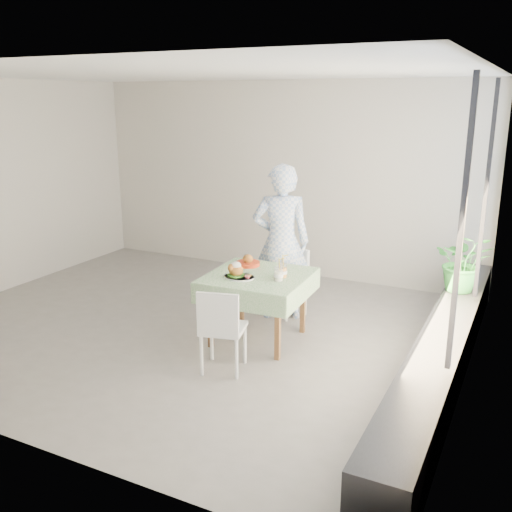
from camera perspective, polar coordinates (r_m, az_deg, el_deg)
The scene contains 15 objects.
floor at distance 6.68m, azimuth -6.60°, elevation -7.08°, with size 6.00×6.00×0.00m, color slate.
ceiling at distance 6.17m, azimuth -7.44°, elevation 17.68°, with size 6.00×6.00×0.00m, color white.
wall_back at distance 8.44m, azimuth 2.44°, elevation 7.69°, with size 6.00×0.02×2.80m, color beige.
wall_right at distance 5.28m, azimuth 21.37°, elevation 1.77°, with size 0.02×5.00×2.80m, color beige.
window_pane at distance 5.23m, azimuth 21.32°, elevation 4.46°, with size 0.01×4.80×2.18m, color #D1E0F9.
window_ledge at distance 5.66m, azimuth 18.18°, elevation -9.35°, with size 0.40×4.80×0.50m, color black.
cafe_table at distance 6.15m, azimuth 0.21°, elevation -4.39°, with size 1.09×1.09×0.74m.
chair_far at distance 6.95m, azimuth 3.13°, elevation -3.86°, with size 0.50×0.50×0.81m.
chair_near at distance 5.57m, azimuth -3.30°, elevation -8.88°, with size 0.49×0.49×0.84m.
diner at distance 6.68m, azimuth 2.53°, elevation 1.39°, with size 0.67×0.44×1.85m, color #85A5D5.
main_dish at distance 5.94m, azimuth -1.86°, elevation -1.67°, with size 0.34×0.34×0.17m.
juice_cup_orange at distance 5.96m, azimuth 2.66°, elevation -1.53°, with size 0.10×0.10×0.29m.
juice_cup_lemonade at distance 5.85m, azimuth 2.28°, elevation -1.86°, with size 0.10×0.10×0.29m.
second_dish at distance 6.38m, azimuth -0.82°, elevation -0.63°, with size 0.27×0.27×0.13m.
potted_plant at distance 6.61m, azimuth 20.05°, elevation -0.58°, with size 0.59×0.51×0.66m, color #267428.
Camera 1 is at (3.41, -5.13, 2.57)m, focal length 40.00 mm.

